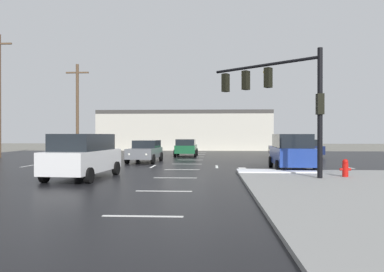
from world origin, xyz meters
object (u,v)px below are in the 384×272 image
(sedan_green, at_px, (186,147))
(utility_pole_distant, at_px, (77,108))
(sedan_navy, at_px, (298,148))
(fire_hydrant, at_px, (345,168))
(sedan_grey, at_px, (145,151))
(suv_white, at_px, (83,155))
(suv_blue, at_px, (292,151))
(traffic_signal_mast, at_px, (280,91))

(sedan_green, xyz_separation_m, utility_pole_distant, (-10.52, 0.75, 3.74))
(sedan_navy, bearing_deg, sedan_green, -6.73)
(fire_hydrant, xyz_separation_m, sedan_navy, (1.42, 15.16, 0.32))
(sedan_grey, distance_m, suv_white, 10.12)
(sedan_green, bearing_deg, sedan_grey, 161.53)
(sedan_green, xyz_separation_m, suv_white, (-3.49, -17.42, 0.24))
(sedan_grey, height_order, suv_white, suv_white)
(sedan_navy, bearing_deg, suv_blue, 80.18)
(sedan_grey, distance_m, sedan_green, 7.76)
(sedan_grey, xyz_separation_m, suv_blue, (9.35, -5.41, 0.24))
(suv_blue, bearing_deg, sedan_grey, 62.63)
(traffic_signal_mast, distance_m, utility_pole_distant, 23.57)
(fire_hydrant, distance_m, sedan_green, 19.09)
(sedan_green, distance_m, suv_white, 17.76)
(utility_pole_distant, bearing_deg, fire_hydrant, -43.60)
(fire_hydrant, xyz_separation_m, sedan_green, (-8.31, 17.18, 0.32))
(suv_white, relative_size, utility_pole_distant, 0.57)
(traffic_signal_mast, distance_m, sedan_navy, 15.40)
(traffic_signal_mast, relative_size, utility_pole_distant, 0.64)
(sedan_green, relative_size, sedan_navy, 0.98)
(suv_blue, height_order, sedan_navy, suv_blue)
(sedan_green, relative_size, suv_white, 0.92)
(sedan_navy, bearing_deg, traffic_signal_mast, 78.87)
(traffic_signal_mast, xyz_separation_m, sedan_grey, (-8.01, 9.13, -3.21))
(fire_hydrant, bearing_deg, sedan_navy, 84.65)
(fire_hydrant, xyz_separation_m, suv_white, (-11.80, -0.23, 0.55))
(traffic_signal_mast, height_order, suv_white, traffic_signal_mast)
(suv_blue, distance_m, sedan_navy, 11.12)
(traffic_signal_mast, bearing_deg, sedan_navy, -66.35)
(suv_blue, bearing_deg, suv_white, 116.81)
(fire_hydrant, xyz_separation_m, suv_blue, (-1.42, 4.41, 0.55))
(suv_blue, xyz_separation_m, sedan_green, (-6.89, 12.77, -0.24))
(fire_hydrant, height_order, sedan_navy, sedan_navy)
(suv_white, height_order, utility_pole_distant, utility_pole_distant)
(fire_hydrant, relative_size, sedan_green, 0.17)
(suv_white, distance_m, utility_pole_distant, 19.79)
(sedan_grey, bearing_deg, fire_hydrant, 49.75)
(suv_white, bearing_deg, sedan_navy, -35.95)
(fire_hydrant, bearing_deg, utility_pole_distant, 136.40)
(traffic_signal_mast, distance_m, suv_blue, 4.95)
(sedan_grey, bearing_deg, suv_white, -3.74)
(suv_blue, distance_m, sedan_green, 14.51)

